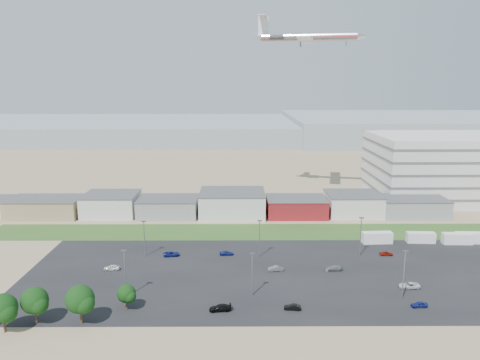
{
  "coord_description": "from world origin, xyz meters",
  "views": [
    {
      "loc": [
        -4.17,
        -85.17,
        44.87
      ],
      "look_at": [
        -3.59,
        22.0,
        22.51
      ],
      "focal_mm": 35.0,
      "sensor_mm": 36.0,
      "label": 1
    }
  ],
  "objects_px": {
    "parked_car_2": "(419,304)",
    "parked_car_3": "(220,308)",
    "parked_car_13": "(292,307)",
    "box_trailer_a": "(377,238)",
    "parked_car_9": "(172,254)",
    "parked_car_6": "(227,253)",
    "airliner": "(309,37)",
    "parked_car_8": "(386,253)",
    "parked_car_5": "(112,268)",
    "parked_car_12": "(333,268)",
    "parked_car_10": "(80,305)",
    "parked_car_7": "(276,268)",
    "parked_car_0": "(409,285)"
  },
  "relations": [
    {
      "from": "parked_car_2",
      "to": "parked_car_3",
      "type": "height_order",
      "value": "parked_car_3"
    },
    {
      "from": "parked_car_13",
      "to": "box_trailer_a",
      "type": "bearing_deg",
      "value": 151.48
    },
    {
      "from": "parked_car_2",
      "to": "parked_car_9",
      "type": "relative_size",
      "value": 0.77
    },
    {
      "from": "parked_car_3",
      "to": "parked_car_13",
      "type": "relative_size",
      "value": 1.3
    },
    {
      "from": "parked_car_2",
      "to": "parked_car_6",
      "type": "relative_size",
      "value": 0.89
    },
    {
      "from": "parked_car_3",
      "to": "airliner",
      "type": "bearing_deg",
      "value": 155.21
    },
    {
      "from": "box_trailer_a",
      "to": "parked_car_2",
      "type": "relative_size",
      "value": 2.55
    },
    {
      "from": "box_trailer_a",
      "to": "parked_car_3",
      "type": "height_order",
      "value": "box_trailer_a"
    },
    {
      "from": "parked_car_6",
      "to": "parked_car_13",
      "type": "relative_size",
      "value": 1.09
    },
    {
      "from": "parked_car_8",
      "to": "parked_car_6",
      "type": "bearing_deg",
      "value": 90.33
    },
    {
      "from": "parked_car_5",
      "to": "parked_car_12",
      "type": "xyz_separation_m",
      "value": [
        54.03,
        -0.57,
        -0.03
      ]
    },
    {
      "from": "parked_car_13",
      "to": "parked_car_10",
      "type": "bearing_deg",
      "value": -84.39
    },
    {
      "from": "parked_car_7",
      "to": "parked_car_13",
      "type": "relative_size",
      "value": 1.11
    },
    {
      "from": "parked_car_5",
      "to": "parked_car_6",
      "type": "bearing_deg",
      "value": 107.87
    },
    {
      "from": "parked_car_0",
      "to": "parked_car_7",
      "type": "relative_size",
      "value": 1.21
    },
    {
      "from": "box_trailer_a",
      "to": "airliner",
      "type": "bearing_deg",
      "value": 101.31
    },
    {
      "from": "parked_car_2",
      "to": "parked_car_3",
      "type": "distance_m",
      "value": 40.55
    },
    {
      "from": "parked_car_3",
      "to": "parked_car_10",
      "type": "bearing_deg",
      "value": -100.13
    },
    {
      "from": "parked_car_3",
      "to": "parked_car_9",
      "type": "relative_size",
      "value": 1.04
    },
    {
      "from": "parked_car_10",
      "to": "parked_car_6",
      "type": "bearing_deg",
      "value": -49.19
    },
    {
      "from": "parked_car_12",
      "to": "parked_car_6",
      "type": "bearing_deg",
      "value": -117.14
    },
    {
      "from": "airliner",
      "to": "parked_car_0",
      "type": "bearing_deg",
      "value": -69.89
    },
    {
      "from": "parked_car_8",
      "to": "parked_car_13",
      "type": "bearing_deg",
      "value": 137.79
    },
    {
      "from": "parked_car_6",
      "to": "parked_car_12",
      "type": "bearing_deg",
      "value": -117.16
    },
    {
      "from": "parked_car_3",
      "to": "parked_car_12",
      "type": "xyz_separation_m",
      "value": [
        26.78,
        20.39,
        -0.03
      ]
    },
    {
      "from": "airliner",
      "to": "parked_car_0",
      "type": "xyz_separation_m",
      "value": [
        11.88,
        -82.55,
        -60.7
      ]
    },
    {
      "from": "parked_car_5",
      "to": "parked_car_3",
      "type": "bearing_deg",
      "value": 50.48
    },
    {
      "from": "parked_car_7",
      "to": "parked_car_10",
      "type": "distance_m",
      "value": 45.53
    },
    {
      "from": "parked_car_5",
      "to": "parked_car_12",
      "type": "bearing_deg",
      "value": 87.45
    },
    {
      "from": "parked_car_5",
      "to": "parked_car_9",
      "type": "distance_m",
      "value": 16.26
    },
    {
      "from": "box_trailer_a",
      "to": "parked_car_10",
      "type": "xyz_separation_m",
      "value": [
        -72.01,
        -38.73,
        -0.98
      ]
    },
    {
      "from": "parked_car_0",
      "to": "parked_car_3",
      "type": "height_order",
      "value": "parked_car_3"
    },
    {
      "from": "parked_car_13",
      "to": "parked_car_8",
      "type": "bearing_deg",
      "value": 143.97
    },
    {
      "from": "parked_car_10",
      "to": "parked_car_13",
      "type": "bearing_deg",
      "value": -95.93
    },
    {
      "from": "parked_car_5",
      "to": "parked_car_2",
      "type": "bearing_deg",
      "value": 71.92
    },
    {
      "from": "parked_car_10",
      "to": "parked_car_12",
      "type": "xyz_separation_m",
      "value": [
        55.49,
        18.81,
        0.01
      ]
    },
    {
      "from": "parked_car_0",
      "to": "parked_car_7",
      "type": "distance_m",
      "value": 30.6
    },
    {
      "from": "parked_car_3",
      "to": "parked_car_9",
      "type": "distance_m",
      "value": 33.38
    },
    {
      "from": "parked_car_6",
      "to": "parked_car_12",
      "type": "height_order",
      "value": "parked_car_12"
    },
    {
      "from": "parked_car_7",
      "to": "parked_car_8",
      "type": "relative_size",
      "value": 1.11
    },
    {
      "from": "parked_car_0",
      "to": "parked_car_3",
      "type": "xyz_separation_m",
      "value": [
        -41.73,
        -10.34,
        0.01
      ]
    },
    {
      "from": "parked_car_5",
      "to": "parked_car_8",
      "type": "relative_size",
      "value": 1.11
    },
    {
      "from": "parked_car_3",
      "to": "parked_car_6",
      "type": "bearing_deg",
      "value": 171.96
    },
    {
      "from": "parked_car_13",
      "to": "parked_car_7",
      "type": "bearing_deg",
      "value": -167.79
    },
    {
      "from": "parked_car_3",
      "to": "parked_car_13",
      "type": "xyz_separation_m",
      "value": [
        14.54,
        0.36,
        -0.08
      ]
    },
    {
      "from": "parked_car_2",
      "to": "parked_car_12",
      "type": "relative_size",
      "value": 0.78
    },
    {
      "from": "airliner",
      "to": "parked_car_7",
      "type": "xyz_separation_m",
      "value": [
        -17.05,
        -72.59,
        -60.71
      ]
    },
    {
      "from": "parked_car_9",
      "to": "parked_car_13",
      "type": "relative_size",
      "value": 1.26
    },
    {
      "from": "parked_car_13",
      "to": "parked_car_2",
      "type": "bearing_deg",
      "value": 99.44
    },
    {
      "from": "parked_car_8",
      "to": "parked_car_9",
      "type": "xyz_separation_m",
      "value": [
        -56.82,
        -0.13,
        0.02
      ]
    }
  ]
}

